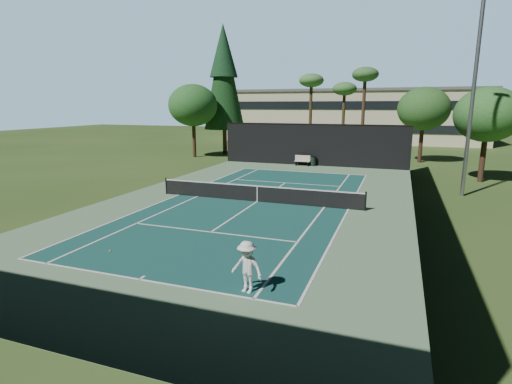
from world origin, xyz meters
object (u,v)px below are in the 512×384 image
tennis_ball_a (110,251)px  trash_bin (313,161)px  tennis_ball_d (198,187)px  player (247,267)px  park_bench (302,160)px  tennis_ball_c (297,192)px  tennis_ball_b (272,194)px  tennis_net (257,193)px

tennis_ball_a → trash_bin: 25.91m
tennis_ball_a → tennis_ball_d: 12.80m
player → park_bench: 27.43m
player → tennis_ball_a: 6.69m
tennis_ball_c → tennis_ball_d: tennis_ball_d is taller
tennis_ball_d → tennis_ball_b: bearing=-1.9°
tennis_ball_b → tennis_ball_c: 1.74m
tennis_ball_a → park_bench: (1.88, 25.58, 0.51)m
tennis_ball_a → trash_bin: size_ratio=0.08×
tennis_net → player: (3.75, -11.49, 0.29)m
tennis_ball_a → tennis_net: bearing=74.8°
tennis_ball_a → park_bench: size_ratio=0.05×
tennis_ball_a → player: bearing=-12.7°
tennis_net → trash_bin: (0.17, 15.71, -0.08)m
tennis_net → tennis_ball_d: 5.96m
park_bench → tennis_ball_c: bearing=-78.3°
tennis_ball_a → park_bench: bearing=85.8°
player → tennis_ball_d: (-9.14, 13.98, -0.80)m
trash_bin → tennis_net: bearing=-90.6°
tennis_net → tennis_ball_d: (-5.39, 2.49, -0.52)m
park_bench → trash_bin: size_ratio=1.59×
player → park_bench: (-4.61, 27.04, -0.30)m
player → tennis_net: bearing=119.2°
tennis_ball_b → tennis_ball_d: bearing=178.1°
tennis_ball_b → tennis_ball_c: same height
park_bench → tennis_net: bearing=-86.8°
player → tennis_ball_a: player is taller
tennis_ball_b → trash_bin: (-0.08, 13.41, 0.44)m
tennis_ball_b → tennis_ball_d: 5.64m
trash_bin → tennis_ball_a: bearing=-96.4°
tennis_ball_d → tennis_ball_a: bearing=-78.0°
tennis_net → tennis_ball_c: size_ratio=175.82×
trash_bin → tennis_ball_d: bearing=-112.8°
tennis_ball_a → tennis_ball_d: (-2.66, 12.52, 0.00)m
tennis_ball_a → trash_bin: (2.90, 25.74, 0.44)m
tennis_ball_b → tennis_ball_c: bearing=34.1°
player → tennis_ball_c: size_ratio=22.97×
tennis_net → park_bench: (-0.86, 15.55, -0.01)m
tennis_net → tennis_ball_a: (-2.73, -10.03, -0.52)m
tennis_ball_d → park_bench: size_ratio=0.05×
tennis_ball_b → park_bench: (-1.11, 13.24, 0.51)m
player → tennis_ball_a: size_ratio=22.40×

